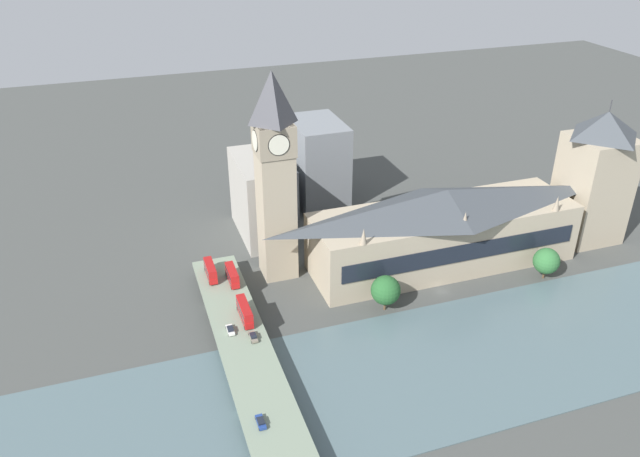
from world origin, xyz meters
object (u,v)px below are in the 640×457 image
clock_tower (275,173)px  double_decker_bus_lead (210,270)px  car_southbound_lead (230,330)px  parliament_hall (444,228)px  car_northbound_mid (253,337)px  road_bridge (263,397)px  double_decker_bus_rear (245,311)px  double_decker_bus_mid (232,275)px  car_southbound_mid (261,422)px  victoria_tower (595,177)px

clock_tower → double_decker_bus_lead: bearing=98.4°
car_southbound_lead → parliament_hall: bearing=-74.8°
clock_tower → car_northbound_mid: bearing=155.1°
road_bridge → car_southbound_lead: (26.33, 2.49, 1.68)m
parliament_hall → clock_tower: clock_tower is taller
clock_tower → double_decker_bus_rear: clock_tower is taller
clock_tower → double_decker_bus_mid: 34.31m
double_decker_bus_mid → car_southbound_mid: 60.81m
parliament_hall → road_bridge: size_ratio=0.67×
car_southbound_mid → parliament_hall: bearing=-53.7°
double_decker_bus_rear → car_southbound_lead: bearing=130.9°
double_decker_bus_lead → double_decker_bus_mid: bearing=-128.1°
car_northbound_mid → car_southbound_lead: 7.27m
parliament_hall → victoria_tower: size_ratio=1.74×
double_decker_bus_rear → car_northbound_mid: double_decker_bus_rear is taller
parliament_hall → double_decker_bus_mid: bearing=86.9°
parliament_hall → clock_tower: (11.89, 54.12, 22.53)m
clock_tower → car_northbound_mid: 51.61m
parliament_hall → car_southbound_lead: 80.10m
double_decker_bus_rear → car_northbound_mid: bearing=-179.6°
victoria_tower → road_bridge: bearing=109.5°
double_decker_bus_rear → car_southbound_lead: double_decker_bus_rear is taller
victoria_tower → double_decker_bus_mid: size_ratio=5.13×
double_decker_bus_rear → car_southbound_mid: bearing=172.2°
car_southbound_lead → car_northbound_mid: bearing=-133.4°
clock_tower → double_decker_bus_rear: (-28.24, 17.59, -28.51)m
car_southbound_mid → car_northbound_mid: bearing=-10.3°
double_decker_bus_mid → clock_tower: bearing=-64.6°
road_bridge → double_decker_bus_rear: (30.83, -2.72, 3.72)m
double_decker_bus_mid → car_northbound_mid: (-29.69, 0.52, -1.84)m
double_decker_bus_lead → double_decker_bus_mid: (-4.66, -5.94, -0.10)m
clock_tower → double_decker_bus_lead: size_ratio=6.53×
car_northbound_mid → car_southbound_lead: size_ratio=1.02×
car_northbound_mid → car_southbound_lead: car_northbound_mid is taller
double_decker_bus_rear → car_southbound_mid: 40.72m
double_decker_bus_mid → road_bridge: bearing=176.3°
car_northbound_mid → road_bridge: bearing=172.5°
double_decker_bus_lead → double_decker_bus_mid: double_decker_bus_lead is taller
clock_tower → car_southbound_mid: clock_tower is taller
parliament_hall → road_bridge: parliament_hall is taller
car_northbound_mid → car_southbound_mid: bearing=169.7°
victoria_tower → double_decker_bus_rear: bearing=97.2°
double_decker_bus_lead → car_northbound_mid: (-34.35, -5.42, -1.94)m
clock_tower → victoria_tower: bearing=-96.0°
double_decker_bus_rear → car_southbound_lead: (-4.51, 5.21, -2.04)m
clock_tower → victoria_tower: 114.14m
road_bridge → double_decker_bus_mid: size_ratio=13.29×
victoria_tower → car_northbound_mid: 134.14m
parliament_hall → car_northbound_mid: bearing=109.9°
car_northbound_mid → car_southbound_mid: (-30.78, 5.59, -0.04)m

